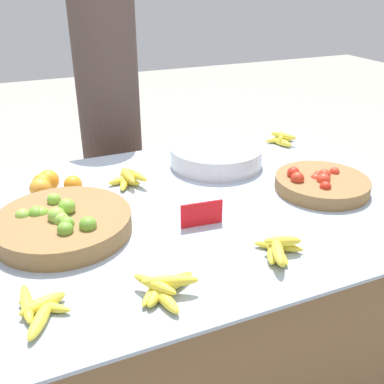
{
  "coord_description": "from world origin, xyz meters",
  "views": [
    {
      "loc": [
        -0.57,
        -1.32,
        1.5
      ],
      "look_at": [
        0.0,
        0.0,
        0.79
      ],
      "focal_mm": 42.0,
      "sensor_mm": 36.0,
      "label": 1
    }
  ],
  "objects_px": {
    "metal_bowl": "(216,155)",
    "price_sign": "(202,214)",
    "vendor_person": "(111,129)",
    "tomato_basket": "(321,183)",
    "lime_bowl": "(62,223)"
  },
  "relations": [
    {
      "from": "vendor_person",
      "to": "lime_bowl",
      "type": "bearing_deg",
      "value": -112.53
    },
    {
      "from": "vendor_person",
      "to": "price_sign",
      "type": "bearing_deg",
      "value": -88.29
    },
    {
      "from": "vendor_person",
      "to": "metal_bowl",
      "type": "bearing_deg",
      "value": -64.06
    },
    {
      "from": "lime_bowl",
      "to": "vendor_person",
      "type": "distance_m",
      "value": 1.04
    },
    {
      "from": "tomato_basket",
      "to": "vendor_person",
      "type": "distance_m",
      "value": 1.17
    },
    {
      "from": "tomato_basket",
      "to": "price_sign",
      "type": "distance_m",
      "value": 0.54
    },
    {
      "from": "metal_bowl",
      "to": "price_sign",
      "type": "height_order",
      "value": "price_sign"
    },
    {
      "from": "lime_bowl",
      "to": "tomato_basket",
      "type": "distance_m",
      "value": 0.97
    },
    {
      "from": "metal_bowl",
      "to": "vendor_person",
      "type": "distance_m",
      "value": 0.71
    },
    {
      "from": "metal_bowl",
      "to": "price_sign",
      "type": "relative_size",
      "value": 2.77
    },
    {
      "from": "tomato_basket",
      "to": "metal_bowl",
      "type": "xyz_separation_m",
      "value": [
        -0.26,
        0.39,
        0.01
      ]
    },
    {
      "from": "tomato_basket",
      "to": "metal_bowl",
      "type": "distance_m",
      "value": 0.47
    },
    {
      "from": "price_sign",
      "to": "vendor_person",
      "type": "relative_size",
      "value": 0.09
    },
    {
      "from": "lime_bowl",
      "to": "metal_bowl",
      "type": "relative_size",
      "value": 1.1
    },
    {
      "from": "price_sign",
      "to": "tomato_basket",
      "type": "bearing_deg",
      "value": 12.3
    }
  ]
}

